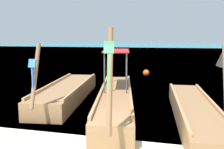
% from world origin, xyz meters
% --- Properties ---
extents(sea_water, '(120.00, 120.00, 0.00)m').
position_xyz_m(sea_water, '(0.00, 61.45, 0.00)').
color(sea_water, '#147A89').
rests_on(sea_water, ground).
extents(longtail_boat_blue_ribbon, '(2.10, 6.52, 2.47)m').
position_xyz_m(longtail_boat_blue_ribbon, '(-2.29, 4.87, 0.33)').
color(longtail_boat_blue_ribbon, olive).
rests_on(longtail_boat_blue_ribbon, ground).
extents(longtail_boat_green_ribbon, '(2.38, 7.56, 2.87)m').
position_xyz_m(longtail_boat_green_ribbon, '(-0.02, 4.12, 0.38)').
color(longtail_boat_green_ribbon, olive).
rests_on(longtail_boat_green_ribbon, ground).
extents(longtail_boat_red_ribbon, '(1.53, 6.65, 2.53)m').
position_xyz_m(longtail_boat_red_ribbon, '(2.71, 3.34, 0.31)').
color(longtail_boat_red_ribbon, olive).
rests_on(longtail_boat_red_ribbon, ground).
extents(mooring_buoy_near, '(0.44, 0.44, 0.44)m').
position_xyz_m(mooring_buoy_near, '(0.38, 12.04, 0.23)').
color(mooring_buoy_near, '#EA5119').
rests_on(mooring_buoy_near, sea_water).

